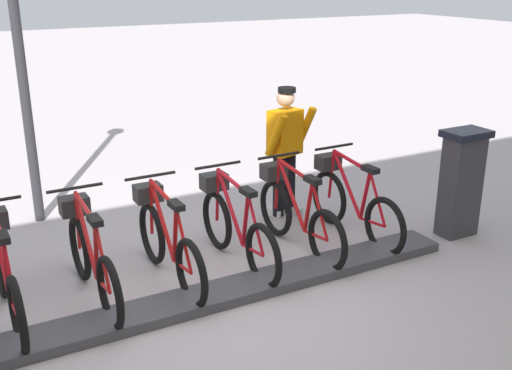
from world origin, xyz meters
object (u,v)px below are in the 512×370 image
(payment_kiosk, at_px, (461,181))
(bike_docked_4, at_px, (91,257))
(bike_docked_0, at_px, (352,202))
(lamp_post, at_px, (13,0))
(bike_docked_5, at_px, (5,275))
(bike_docked_2, at_px, (235,226))
(bike_docked_3, at_px, (167,241))
(bike_docked_1, at_px, (296,213))
(worker_near_rack, at_px, (285,147))

(payment_kiosk, xyz_separation_m, bike_docked_4, (0.57, 4.20, -0.24))
(bike_docked_0, distance_m, lamp_post, 4.50)
(bike_docked_5, bearing_deg, lamp_post, -16.46)
(bike_docked_2, bearing_deg, bike_docked_4, 90.00)
(bike_docked_3, height_order, bike_docked_5, same)
(payment_kiosk, relative_size, bike_docked_1, 0.74)
(bike_docked_3, bearing_deg, payment_kiosk, -99.45)
(bike_docked_1, relative_size, bike_docked_5, 1.00)
(bike_docked_0, xyz_separation_m, bike_docked_4, (0.00, 3.07, 0.00))
(bike_docked_3, height_order, lamp_post, lamp_post)
(bike_docked_3, bearing_deg, lamp_post, 20.82)
(bike_docked_0, xyz_separation_m, bike_docked_2, (0.00, 1.53, 0.00))
(payment_kiosk, height_order, bike_docked_5, payment_kiosk)
(bike_docked_3, xyz_separation_m, lamp_post, (2.27, 0.86, 2.25))
(bike_docked_0, bearing_deg, bike_docked_1, 90.00)
(bike_docked_1, distance_m, lamp_post, 4.00)
(bike_docked_1, distance_m, bike_docked_2, 0.77)
(bike_docked_2, xyz_separation_m, bike_docked_5, (0.00, 2.30, 0.00))
(bike_docked_1, xyz_separation_m, bike_docked_3, (0.00, 1.53, 0.00))
(bike_docked_4, height_order, lamp_post, lamp_post)
(bike_docked_2, relative_size, bike_docked_5, 1.00)
(bike_docked_3, bearing_deg, bike_docked_2, -90.00)
(bike_docked_2, xyz_separation_m, lamp_post, (2.27, 1.63, 2.25))
(bike_docked_3, bearing_deg, bike_docked_4, 90.00)
(bike_docked_5, bearing_deg, bike_docked_3, -90.00)
(worker_near_rack, bearing_deg, lamp_post, 64.49)
(bike_docked_3, relative_size, worker_near_rack, 1.04)
(bike_docked_2, relative_size, lamp_post, 0.42)
(payment_kiosk, relative_size, bike_docked_5, 0.74)
(bike_docked_1, height_order, bike_docked_3, same)
(bike_docked_0, xyz_separation_m, bike_docked_3, (0.00, 2.30, 0.00))
(bike_docked_0, relative_size, worker_near_rack, 1.04)
(bike_docked_2, bearing_deg, payment_kiosk, -102.09)
(bike_docked_0, bearing_deg, bike_docked_2, 90.00)
(bike_docked_3, relative_size, lamp_post, 0.42)
(payment_kiosk, bearing_deg, bike_docked_4, 82.25)
(lamp_post, bearing_deg, bike_docked_3, -159.18)
(bike_docked_1, height_order, bike_docked_5, same)
(bike_docked_0, bearing_deg, bike_docked_3, 90.00)
(bike_docked_2, distance_m, worker_near_rack, 1.58)
(bike_docked_3, height_order, bike_docked_4, same)
(worker_near_rack, height_order, lamp_post, lamp_post)
(payment_kiosk, distance_m, bike_docked_0, 1.29)
(bike_docked_5, bearing_deg, payment_kiosk, -96.56)
(bike_docked_5, xyz_separation_m, worker_near_rack, (0.93, -3.48, 0.48))
(payment_kiosk, xyz_separation_m, bike_docked_3, (0.57, 3.44, -0.24))
(bike_docked_4, xyz_separation_m, bike_docked_5, (0.00, 0.77, 0.00))
(bike_docked_4, bearing_deg, bike_docked_2, -90.00)
(bike_docked_2, bearing_deg, worker_near_rack, -51.69)
(payment_kiosk, distance_m, worker_near_rack, 2.13)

